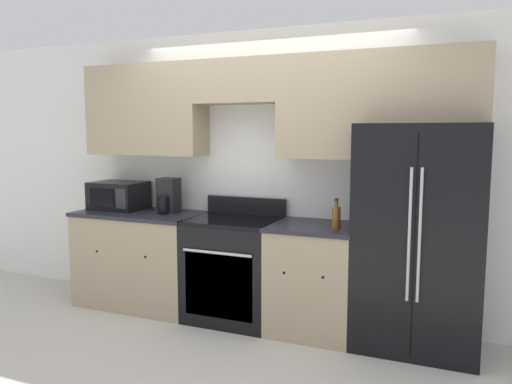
{
  "coord_description": "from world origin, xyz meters",
  "views": [
    {
      "loc": [
        1.64,
        -3.63,
        1.68
      ],
      "look_at": [
        0.0,
        0.31,
        1.17
      ],
      "focal_mm": 35.0,
      "sensor_mm": 36.0,
      "label": 1
    }
  ],
  "objects_px": {
    "refrigerator": "(419,237)",
    "bottle": "(336,217)",
    "oven_range": "(234,269)",
    "microwave": "(119,195)"
  },
  "relations": [
    {
      "from": "refrigerator",
      "to": "microwave",
      "type": "relative_size",
      "value": 3.42
    },
    {
      "from": "refrigerator",
      "to": "bottle",
      "type": "relative_size",
      "value": 7.26
    },
    {
      "from": "bottle",
      "to": "microwave",
      "type": "bearing_deg",
      "value": 176.03
    },
    {
      "from": "refrigerator",
      "to": "bottle",
      "type": "xyz_separation_m",
      "value": [
        -0.62,
        -0.14,
        0.14
      ]
    },
    {
      "from": "oven_range",
      "to": "microwave",
      "type": "height_order",
      "value": "microwave"
    },
    {
      "from": "oven_range",
      "to": "refrigerator",
      "type": "xyz_separation_m",
      "value": [
        1.57,
        0.06,
        0.41
      ]
    },
    {
      "from": "refrigerator",
      "to": "bottle",
      "type": "height_order",
      "value": "refrigerator"
    },
    {
      "from": "refrigerator",
      "to": "microwave",
      "type": "xyz_separation_m",
      "value": [
        -2.86,
        0.01,
        0.18
      ]
    },
    {
      "from": "microwave",
      "to": "bottle",
      "type": "height_order",
      "value": "microwave"
    },
    {
      "from": "microwave",
      "to": "bottle",
      "type": "bearing_deg",
      "value": -3.97
    }
  ]
}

